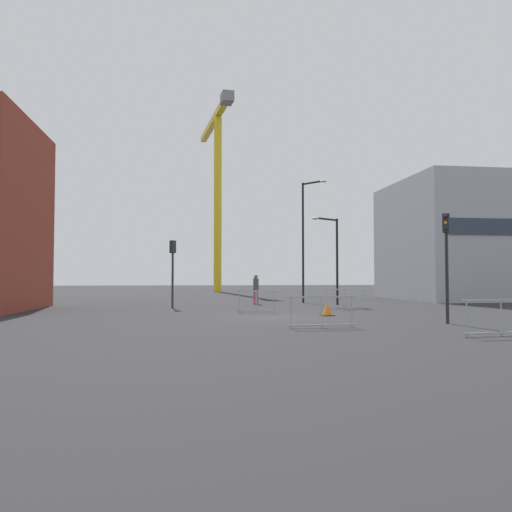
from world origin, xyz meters
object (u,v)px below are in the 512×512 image
streetlamp_tall (306,232)px  pedestrian_walking (256,287)px  traffic_light_median (447,250)px  traffic_cone_on_verge (327,310)px  construction_crane (217,169)px  streetlamp_short (333,251)px  traffic_light_crosswalk (173,262)px

streetlamp_tall → pedestrian_walking: size_ratio=4.31×
traffic_light_median → traffic_cone_on_verge: bearing=128.1°
construction_crane → streetlamp_short: bearing=-79.0°
traffic_light_median → traffic_cone_on_verge: traffic_light_median is taller
streetlamp_short → traffic_cone_on_verge: bearing=-108.2°
traffic_light_median → pedestrian_walking: bearing=110.8°
streetlamp_short → traffic_cone_on_verge: 9.09m
streetlamp_tall → traffic_light_median: 15.28m
construction_crane → streetlamp_tall: size_ratio=2.65×
streetlamp_short → traffic_cone_on_verge: size_ratio=9.14×
streetlamp_short → traffic_light_crosswalk: size_ratio=1.42×
traffic_light_crosswalk → traffic_cone_on_verge: (6.99, -6.53, -2.26)m
streetlamp_tall → pedestrian_walking: streetlamp_tall is taller
streetlamp_tall → traffic_cone_on_verge: size_ratio=13.76×
streetlamp_short → traffic_light_median: (0.69, -12.42, -0.59)m
traffic_light_median → construction_crane: bearing=98.6°
streetlamp_tall → pedestrian_walking: 5.15m
traffic_light_median → traffic_cone_on_verge: (-3.37, 4.29, -2.46)m
streetlamp_short → traffic_light_crosswalk: (-9.67, -1.60, -0.79)m
construction_crane → pedestrian_walking: bearing=-88.0°
streetlamp_short → traffic_light_crosswalk: bearing=-170.6°
construction_crane → pedestrian_walking: 30.13m
pedestrian_walking → traffic_cone_on_verge: size_ratio=3.19×
construction_crane → streetlamp_short: 31.07m
construction_crane → streetlamp_short: size_ratio=3.99×
streetlamp_tall → streetlamp_short: streetlamp_tall is taller
traffic_light_median → pedestrian_walking: size_ratio=2.19×
streetlamp_short → traffic_cone_on_verge: streetlamp_short is taller
streetlamp_short → pedestrian_walking: 5.31m
streetlamp_short → pedestrian_walking: streetlamp_short is taller
streetlamp_tall → pedestrian_walking: (-3.49, -1.16, -3.61)m
streetlamp_short → traffic_light_median: 12.45m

